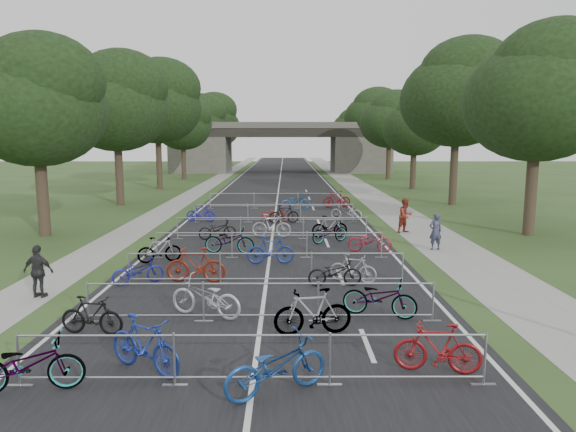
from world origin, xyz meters
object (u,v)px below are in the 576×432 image
at_px(bike_2, 276,366).
at_px(pedestrian_c, 38,272).
at_px(pedestrian_b, 406,216).
at_px(pedestrian_a, 435,232).
at_px(bike_1, 145,345).
at_px(overpass_bridge, 281,147).
at_px(bike_0, 28,365).

bearing_deg(bike_2, pedestrian_c, 21.74).
bearing_deg(bike_2, pedestrian_b, -49.45).
distance_m(pedestrian_a, pedestrian_b, 4.14).
distance_m(bike_1, pedestrian_a, 15.22).
bearing_deg(pedestrian_b, bike_1, -150.28).
bearing_deg(bike_1, pedestrian_b, 3.04).
bearing_deg(bike_1, pedestrian_c, 74.86).
xyz_separation_m(bike_1, pedestrian_b, (9.15, 16.00, 0.29)).
relative_size(bike_1, pedestrian_c, 1.23).
xyz_separation_m(bike_1, pedestrian_a, (9.51, 11.88, 0.22)).
relative_size(overpass_bridge, bike_2, 14.34).
bearing_deg(pedestrian_a, overpass_bridge, -94.45).
bearing_deg(bike_2, bike_0, 59.82).
height_order(bike_0, pedestrian_a, pedestrian_a).
height_order(bike_2, pedestrian_a, pedestrian_a).
distance_m(bike_0, bike_2, 4.78).
bearing_deg(pedestrian_b, bike_0, -154.09).
height_order(bike_1, pedestrian_c, pedestrian_c).
bearing_deg(pedestrian_a, bike_1, 39.03).
bearing_deg(bike_0, pedestrian_a, -53.00).
height_order(overpass_bridge, pedestrian_c, overpass_bridge).
relative_size(bike_1, bike_2, 0.93).
xyz_separation_m(bike_0, bike_1, (2.02, 0.83, 0.05)).
distance_m(overpass_bridge, pedestrian_a, 53.09).
bearing_deg(bike_0, pedestrian_b, -44.35).
bearing_deg(pedestrian_c, bike_2, 148.38).
bearing_deg(pedestrian_b, overpass_bridge, 67.57).
bearing_deg(pedestrian_b, pedestrian_c, -172.28).
bearing_deg(bike_1, pedestrian_a, -5.88).
xyz_separation_m(pedestrian_a, pedestrian_b, (-0.36, 4.13, 0.07)).
bearing_deg(bike_1, bike_0, 145.20).
xyz_separation_m(pedestrian_a, pedestrian_c, (-14.15, -6.74, -0.00)).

